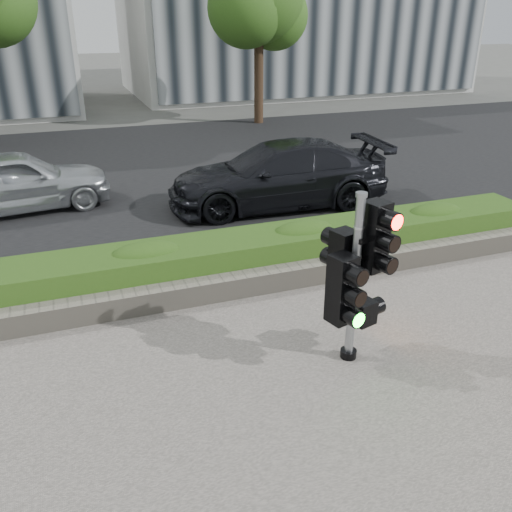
# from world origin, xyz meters

# --- Properties ---
(ground) EXTENTS (120.00, 120.00, 0.00)m
(ground) POSITION_xyz_m (0.00, 0.00, 0.00)
(ground) COLOR #51514C
(ground) RESTS_ON ground
(road) EXTENTS (60.00, 13.00, 0.02)m
(road) POSITION_xyz_m (0.00, 10.00, 0.01)
(road) COLOR black
(road) RESTS_ON ground
(curb) EXTENTS (60.00, 0.25, 0.12)m
(curb) POSITION_xyz_m (0.00, 3.15, 0.06)
(curb) COLOR gray
(curb) RESTS_ON ground
(stone_wall) EXTENTS (12.00, 0.32, 0.34)m
(stone_wall) POSITION_xyz_m (0.00, 1.90, 0.20)
(stone_wall) COLOR gray
(stone_wall) RESTS_ON sidewalk
(hedge) EXTENTS (12.00, 1.00, 0.68)m
(hedge) POSITION_xyz_m (0.00, 2.55, 0.37)
(hedge) COLOR olive
(hedge) RESTS_ON sidewalk
(tree_right) EXTENTS (4.10, 3.58, 6.53)m
(tree_right) POSITION_xyz_m (5.48, 15.55, 4.48)
(tree_right) COLOR black
(tree_right) RESTS_ON ground
(traffic_signal) EXTENTS (0.80, 0.67, 2.21)m
(traffic_signal) POSITION_xyz_m (0.90, -0.16, 1.25)
(traffic_signal) COLOR black
(traffic_signal) RESTS_ON sidewalk
(car_silver) EXTENTS (4.17, 2.10, 1.36)m
(car_silver) POSITION_xyz_m (-3.24, 7.38, 0.70)
(car_silver) COLOR silver
(car_silver) RESTS_ON road
(car_dark) EXTENTS (5.10, 2.39, 1.44)m
(car_dark) POSITION_xyz_m (2.31, 5.73, 0.74)
(car_dark) COLOR black
(car_dark) RESTS_ON road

